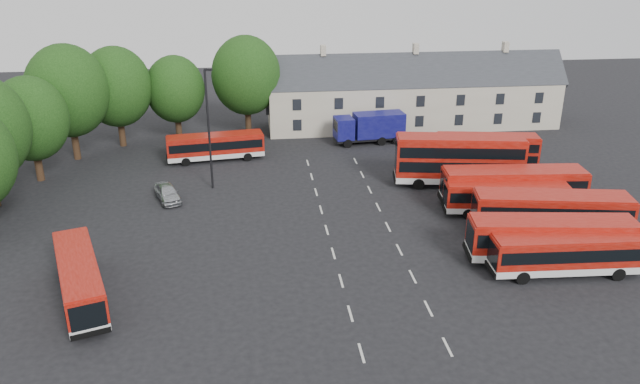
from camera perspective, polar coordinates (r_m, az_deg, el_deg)
The scene contains 16 objects.
ground at distance 48.18m, azimuth 0.91°, elevation -4.52°, with size 140.00×140.00×0.00m, color black.
lane_markings at distance 50.30m, azimuth 3.45°, elevation -3.33°, with size 5.15×33.80×0.01m.
treeline at distance 65.55m, azimuth -19.83°, elevation 7.74°, with size 29.92×32.59×12.01m.
terrace_houses at distance 77.30m, azimuth 8.50°, elevation 8.74°, with size 35.70×7.13×10.06m.
bus_row_a at distance 46.10m, azimuth 21.63°, elevation -5.08°, with size 10.51×2.85×2.95m.
bus_row_b at distance 47.41m, azimuth 20.46°, elevation -3.84°, with size 11.96×4.12×3.31m.
bus_row_c at distance 51.72m, azimuth 20.41°, elevation -1.58°, with size 12.21×4.72×3.37m.
bus_row_d at distance 54.31m, azimuth 16.63°, elevation -0.30°, with size 10.32×3.65×2.86m.
bus_row_e at distance 55.97m, azimuth 17.27°, elevation 0.69°, with size 12.30×3.71×3.43m.
bus_dd_south at distance 59.26m, azimuth 12.62°, elevation 3.07°, with size 11.99×4.48×4.80m.
bus_dd_north at distance 63.06m, azimuth 14.99°, elevation 3.57°, with size 9.95×3.68×3.99m.
bus_west at distance 42.90m, azimuth -21.16°, elevation -7.20°, with size 5.42×10.32×2.86m.
bus_north at distance 65.74m, azimuth -9.54°, elevation 4.26°, with size 10.11×3.56×2.80m.
box_truck at distance 70.61m, azimuth 4.62°, elevation 5.98°, with size 8.06×3.25×3.43m.
silver_car at distance 56.78m, azimuth -13.78°, elevation -0.07°, with size 1.72×4.27×1.46m, color #ADB1B5.
lamppost at distance 57.04m, azimuth -10.13°, elevation 5.93°, with size 0.78×0.45×11.18m.
Camera 1 is at (-5.60, -42.59, 21.83)m, focal length 35.00 mm.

